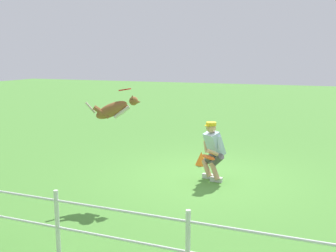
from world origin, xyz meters
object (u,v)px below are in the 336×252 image
object	(u,v)px
dog	(114,109)
frisbee_flying	(125,90)
training_cone	(201,158)
person	(213,149)
frisbee_held	(209,157)

from	to	relation	value
dog	frisbee_flying	distance (m)	0.43
frisbee_flying	training_cone	bearing A→B (deg)	-109.23
person	dog	xyz separation A→B (m)	(1.55, 1.53, 0.99)
person	training_cone	distance (m)	1.32
dog	training_cone	xyz separation A→B (m)	(-0.98, -2.59, -1.52)
dog	frisbee_held	bearing A→B (deg)	8.19
person	training_cone	bearing A→B (deg)	-115.24
frisbee_flying	frisbee_held	bearing A→B (deg)	-145.75
person	frisbee_held	size ratio (longest dim) A/B	4.79
dog	training_cone	bearing A→B (deg)	41.29
person	frisbee_held	distance (m)	0.40
person	frisbee_flying	world-z (taller)	frisbee_flying
frisbee_flying	frisbee_held	world-z (taller)	frisbee_flying
dog	frisbee_held	xyz separation A→B (m)	(-1.56, -1.14, -1.08)
frisbee_flying	frisbee_held	size ratio (longest dim) A/B	0.91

